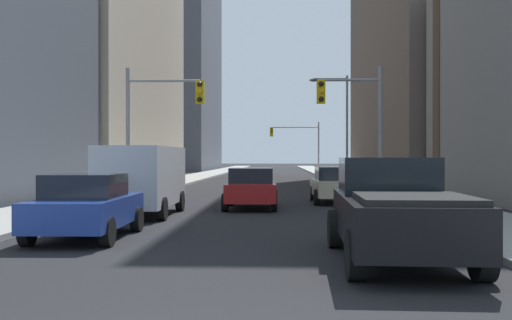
{
  "coord_description": "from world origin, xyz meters",
  "views": [
    {
      "loc": [
        1.17,
        -4.57,
        1.89
      ],
      "look_at": [
        0.0,
        26.58,
        1.79
      ],
      "focal_mm": 42.75,
      "sensor_mm": 36.0,
      "label": 1
    }
  ],
  "objects_px": {
    "cargo_van_silver": "(143,176)",
    "sedan_beige": "(335,185)",
    "traffic_signal_near_right": "(353,111)",
    "sedan_blue": "(87,206)",
    "traffic_signal_near_left": "(161,111)",
    "sedan_red": "(251,188)",
    "traffic_signal_far_right": "(297,138)",
    "pickup_truck_black": "(396,210)"
  },
  "relations": [
    {
      "from": "traffic_signal_near_right",
      "to": "traffic_signal_near_left",
      "type": "bearing_deg",
      "value": 180.0
    },
    {
      "from": "pickup_truck_black",
      "to": "sedan_red",
      "type": "bearing_deg",
      "value": 105.52
    },
    {
      "from": "sedan_beige",
      "to": "traffic_signal_far_right",
      "type": "relative_size",
      "value": 0.71
    },
    {
      "from": "cargo_van_silver",
      "to": "sedan_beige",
      "type": "xyz_separation_m",
      "value": [
        6.84,
        5.82,
        -0.52
      ]
    },
    {
      "from": "cargo_van_silver",
      "to": "traffic_signal_far_right",
      "type": "distance_m",
      "value": 50.38
    },
    {
      "from": "traffic_signal_near_left",
      "to": "traffic_signal_near_right",
      "type": "relative_size",
      "value": 1.0
    },
    {
      "from": "cargo_van_silver",
      "to": "traffic_signal_far_right",
      "type": "height_order",
      "value": "traffic_signal_far_right"
    },
    {
      "from": "cargo_van_silver",
      "to": "sedan_blue",
      "type": "distance_m",
      "value": 5.77
    },
    {
      "from": "cargo_van_silver",
      "to": "sedan_beige",
      "type": "height_order",
      "value": "cargo_van_silver"
    },
    {
      "from": "cargo_van_silver",
      "to": "sedan_beige",
      "type": "bearing_deg",
      "value": 40.38
    },
    {
      "from": "traffic_signal_far_right",
      "to": "traffic_signal_near_right",
      "type": "bearing_deg",
      "value": -88.28
    },
    {
      "from": "pickup_truck_black",
      "to": "traffic_signal_near_right",
      "type": "bearing_deg",
      "value": 85.81
    },
    {
      "from": "pickup_truck_black",
      "to": "sedan_blue",
      "type": "xyz_separation_m",
      "value": [
        -6.65,
        2.83,
        -0.16
      ]
    },
    {
      "from": "cargo_van_silver",
      "to": "sedan_red",
      "type": "xyz_separation_m",
      "value": [
        3.44,
        2.86,
        -0.52
      ]
    },
    {
      "from": "traffic_signal_near_left",
      "to": "cargo_van_silver",
      "type": "bearing_deg",
      "value": -83.31
    },
    {
      "from": "sedan_red",
      "to": "traffic_signal_near_right",
      "type": "relative_size",
      "value": 0.71
    },
    {
      "from": "pickup_truck_black",
      "to": "cargo_van_silver",
      "type": "height_order",
      "value": "cargo_van_silver"
    },
    {
      "from": "cargo_van_silver",
      "to": "sedan_red",
      "type": "height_order",
      "value": "cargo_van_silver"
    },
    {
      "from": "sedan_blue",
      "to": "traffic_signal_near_right",
      "type": "relative_size",
      "value": 0.71
    },
    {
      "from": "sedan_beige",
      "to": "traffic_signal_far_right",
      "type": "distance_m",
      "value": 44.18
    },
    {
      "from": "sedan_blue",
      "to": "traffic_signal_near_right",
      "type": "height_order",
      "value": "traffic_signal_near_right"
    },
    {
      "from": "traffic_signal_near_right",
      "to": "traffic_signal_far_right",
      "type": "xyz_separation_m",
      "value": [
        -1.27,
        42.23,
        0.13
      ]
    },
    {
      "from": "sedan_blue",
      "to": "sedan_beige",
      "type": "distance_m",
      "value": 13.45
    },
    {
      "from": "sedan_blue",
      "to": "sedan_beige",
      "type": "relative_size",
      "value": 1.0
    },
    {
      "from": "sedan_red",
      "to": "traffic_signal_far_right",
      "type": "relative_size",
      "value": 0.71
    },
    {
      "from": "sedan_red",
      "to": "traffic_signal_far_right",
      "type": "height_order",
      "value": "traffic_signal_far_right"
    },
    {
      "from": "sedan_blue",
      "to": "traffic_signal_far_right",
      "type": "bearing_deg",
      "value": 83.27
    },
    {
      "from": "pickup_truck_black",
      "to": "sedan_blue",
      "type": "relative_size",
      "value": 1.29
    },
    {
      "from": "cargo_van_silver",
      "to": "traffic_signal_near_right",
      "type": "relative_size",
      "value": 0.87
    },
    {
      "from": "pickup_truck_black",
      "to": "traffic_signal_near_left",
      "type": "distance_m",
      "value": 18.14
    },
    {
      "from": "sedan_beige",
      "to": "sedan_red",
      "type": "bearing_deg",
      "value": -139.01
    },
    {
      "from": "sedan_beige",
      "to": "sedan_blue",
      "type": "bearing_deg",
      "value": -120.73
    },
    {
      "from": "cargo_van_silver",
      "to": "traffic_signal_near_right",
      "type": "xyz_separation_m",
      "value": [
        7.8,
        7.65,
        2.71
      ]
    },
    {
      "from": "sedan_blue",
      "to": "traffic_signal_near_left",
      "type": "bearing_deg",
      "value": 93.69
    },
    {
      "from": "pickup_truck_black",
      "to": "sedan_red",
      "type": "xyz_separation_m",
      "value": [
        -3.18,
        11.43,
        -0.16
      ]
    },
    {
      "from": "sedan_blue",
      "to": "sedan_red",
      "type": "relative_size",
      "value": 1.0
    },
    {
      "from": "sedan_red",
      "to": "traffic_signal_near_left",
      "type": "height_order",
      "value": "traffic_signal_near_left"
    },
    {
      "from": "sedan_blue",
      "to": "sedan_red",
      "type": "distance_m",
      "value": 9.28
    },
    {
      "from": "sedan_beige",
      "to": "sedan_red",
      "type": "distance_m",
      "value": 4.51
    },
    {
      "from": "traffic_signal_far_right",
      "to": "sedan_red",
      "type": "bearing_deg",
      "value": -93.77
    },
    {
      "from": "pickup_truck_black",
      "to": "cargo_van_silver",
      "type": "bearing_deg",
      "value": 127.64
    },
    {
      "from": "sedan_beige",
      "to": "traffic_signal_near_right",
      "type": "height_order",
      "value": "traffic_signal_near_right"
    }
  ]
}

